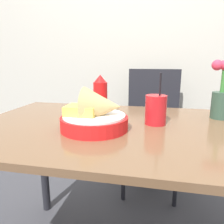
{
  "coord_description": "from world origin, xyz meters",
  "views": [
    {
      "loc": [
        0.12,
        -0.85,
        0.99
      ],
      "look_at": [
        -0.06,
        -0.02,
        0.79
      ],
      "focal_mm": 35.0,
      "sensor_mm": 36.0,
      "label": 1
    }
  ],
  "objects": [
    {
      "name": "wall_window",
      "position": [
        0.0,
        1.13,
        1.3
      ],
      "size": [
        7.0,
        0.06,
        2.6
      ],
      "color": "#B7B2A3",
      "rests_on": "ground_plane"
    },
    {
      "name": "dining_table",
      "position": [
        0.0,
        0.0,
        0.64
      ],
      "size": [
        1.3,
        0.79,
        0.73
      ],
      "color": "brown",
      "rests_on": "ground_plane"
    },
    {
      "name": "ketchup_bottle",
      "position": [
        -0.16,
        0.17,
        0.82
      ],
      "size": [
        0.07,
        0.07,
        0.19
      ],
      "color": "red",
      "rests_on": "dining_table"
    },
    {
      "name": "chair_far_window",
      "position": [
        0.08,
        0.83,
        0.54
      ],
      "size": [
        0.4,
        0.4,
        0.92
      ],
      "color": "black",
      "rests_on": "ground_plane"
    },
    {
      "name": "flower_vase",
      "position": [
        0.4,
        0.21,
        0.84
      ],
      "size": [
        0.11,
        0.08,
        0.26
      ],
      "color": "#2D4738",
      "rests_on": "dining_table"
    },
    {
      "name": "drink_cup",
      "position": [
        0.11,
        0.05,
        0.79
      ],
      "size": [
        0.09,
        0.09,
        0.22
      ],
      "color": "red",
      "rests_on": "dining_table"
    },
    {
      "name": "food_basket",
      "position": [
        -0.11,
        -0.07,
        0.79
      ],
      "size": [
        0.26,
        0.26,
        0.16
      ],
      "color": "red",
      "rests_on": "dining_table"
    }
  ]
}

